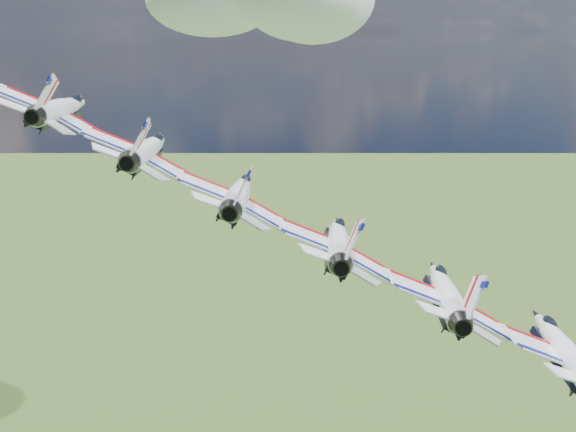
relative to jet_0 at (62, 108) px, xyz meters
name	(u,v)px	position (x,y,z in m)	size (l,w,h in m)	color
cloud_far	(260,15)	(80.45, 162.25, 13.10)	(66.73, 52.43, 26.21)	white
jet_0	(62,108)	(0.00, 0.00, 0.00)	(11.63, 17.22, 5.14)	white
jet_1	(148,149)	(7.38, -6.89, -3.72)	(11.63, 17.22, 5.14)	white
jet_2	(240,193)	(14.77, -13.78, -7.45)	(11.63, 17.22, 5.14)	white
jet_3	(338,240)	(22.15, -20.67, -11.17)	(11.63, 17.22, 5.14)	white
jet_4	(445,291)	(29.53, -27.56, -14.89)	(11.63, 17.22, 5.14)	white
jet_5	(560,346)	(36.92, -34.44, -18.62)	(11.63, 17.22, 5.14)	white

